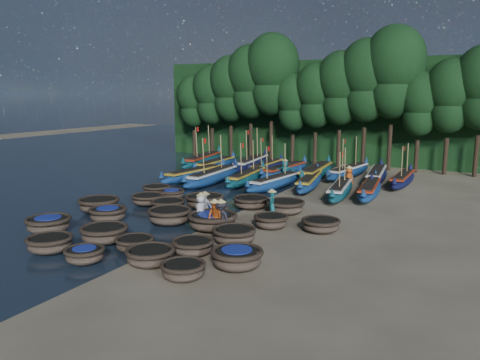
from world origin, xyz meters
The scene contains 61 objects.
ground centered at (0.00, 0.00, 0.00)m, with size 120.00×120.00×0.00m, color gray.
foliage_wall centered at (0.00, 23.50, 5.00)m, with size 40.00×3.00×10.00m, color black.
coracle_1 centered at (-3.86, -9.44, 0.42)m, with size 2.31×2.31×0.73m.
coracle_2 centered at (-1.56, -9.67, 0.38)m, with size 1.75×1.75×0.65m.
coracle_3 centered at (0.93, -8.61, 0.41)m, with size 2.00×2.00×0.71m.
coracle_4 centered at (2.91, -9.17, 0.37)m, with size 2.07×2.07×0.65m.
coracle_5 centered at (-6.32, -7.45, 0.46)m, with size 2.43×2.43×0.79m.
coracle_6 centered at (-2.74, -7.35, 0.46)m, with size 2.46×2.46×0.81m.
coracle_7 centered at (-0.73, -7.61, 0.37)m, with size 1.90×1.90×0.64m.
coracle_8 centered at (1.73, -6.76, 0.38)m, with size 2.05×2.05×0.67m.
coracle_9 centered at (4.16, -7.32, 0.47)m, with size 2.44×2.44×0.81m.
coracle_10 centered at (-7.07, -3.32, 0.48)m, with size 2.70×2.70×0.85m.
coracle_11 centered at (-5.13, -4.62, 0.46)m, with size 2.15×2.15×0.79m.
coracle_12 centered at (-1.99, -3.39, 0.48)m, with size 2.67×2.67×0.85m.
coracle_13 centered at (0.55, -3.23, 0.49)m, with size 2.54×2.54×0.85m.
coracle_14 centered at (2.53, -4.59, 0.42)m, with size 2.14×2.14×0.73m.
coracle_15 centered at (-5.72, -0.58, 0.39)m, with size 2.47×2.47×0.68m.
coracle_16 centered at (-3.56, -1.43, 0.43)m, with size 2.24×2.24×0.75m.
coracle_17 centered at (-0.70, -1.30, 0.39)m, with size 1.90×1.90×0.68m.
coracle_18 centered at (3.03, -1.61, 0.41)m, with size 1.93×1.93×0.71m.
coracle_19 centered at (5.46, -1.02, 0.39)m, with size 2.03×2.03×0.68m.
coracle_20 centered at (-7.09, 1.97, 0.38)m, with size 1.93×1.93×0.66m.
coracle_21 centered at (-5.34, 1.33, 0.38)m, with size 2.06×2.06×0.65m.
coracle_22 centered at (-2.29, 0.46, 0.45)m, with size 2.50×2.50×0.80m.
coracle_23 centered at (0.20, 1.70, 0.40)m, with size 2.62×2.62×0.70m.
coracle_24 centered at (2.55, 1.42, 0.46)m, with size 2.45×2.45×0.80m.
long_boat_2 centered at (-7.71, 7.62, 0.53)m, with size 2.22×7.81×1.38m.
long_boat_3 centered at (-5.83, 7.19, 0.57)m, with size 1.95×8.50×3.61m.
long_boat_4 centered at (-3.54, 8.42, 0.52)m, with size 2.10×7.62×3.25m.
long_boat_5 centered at (-0.84, 7.76, 0.51)m, with size 2.28×7.48×3.20m.
long_boat_6 centered at (1.26, 8.99, 0.51)m, with size 2.59×7.52×1.34m.
long_boat_7 centered at (4.01, 7.38, 0.50)m, with size 2.32×7.41×3.18m.
long_boat_8 centered at (5.72, 8.32, 0.50)m, with size 2.11×7.37×1.30m.
long_boat_9 centered at (-11.09, 14.04, 0.61)m, with size 3.04×8.89×3.83m.
long_boat_10 centered at (-8.95, 12.80, 0.52)m, with size 1.78×7.71×1.36m.
long_boat_11 centered at (-6.23, 14.55, 0.59)m, with size 2.57×8.62×3.69m.
long_boat_12 centered at (-4.45, 13.88, 0.50)m, with size 1.53×7.41×3.15m.
long_boat_13 centered at (-2.17, 12.57, 0.54)m, with size 2.02×8.04×1.42m.
long_boat_14 centered at (0.50, 12.71, 0.59)m, with size 2.21×8.73×1.54m.
long_boat_15 centered at (2.60, 14.50, 0.52)m, with size 2.47×7.70×3.31m.
long_boat_16 centered at (4.99, 13.80, 0.54)m, with size 2.34×8.03×1.42m.
long_boat_17 centered at (7.01, 13.33, 0.49)m, with size 1.29×7.27×3.09m.
fisherman_0 centered at (-0.36, -2.86, 0.90)m, with size 0.53×0.82×1.88m.
fisherman_1 centered at (2.37, -0.04, 0.92)m, with size 0.67×0.70×1.82m.
fisherman_2 centered at (1.02, -3.79, 0.89)m, with size 0.96×0.85×1.87m.
fisherman_3 centered at (1.30, -3.65, 0.88)m, with size 1.24×1.03×1.87m.
fisherman_4 centered at (-0.64, -2.03, 0.85)m, with size 0.96×0.52×1.76m.
fisherman_5 centered at (-1.38, 10.69, 0.89)m, with size 1.65×0.82×1.91m.
fisherman_6 centered at (3.95, 9.58, 0.91)m, with size 0.98×0.96×1.90m.
tree_0 centered at (-16.00, 20.00, 5.97)m, with size 3.68×3.68×8.68m.
tree_1 centered at (-13.70, 20.00, 6.65)m, with size 4.09×4.09×9.65m.
tree_2 centered at (-11.40, 20.00, 7.32)m, with size 4.51×4.51×10.63m.
tree_3 centered at (-9.10, 20.00, 8.00)m, with size 4.92×4.92×11.60m.
tree_4 centered at (-6.80, 20.00, 8.67)m, with size 5.34×5.34×12.58m.
tree_5 centered at (-4.50, 20.00, 5.97)m, with size 3.68×3.68×8.68m.
tree_6 centered at (-2.20, 20.00, 6.65)m, with size 4.09×4.09×9.65m.
tree_7 centered at (0.10, 20.00, 7.32)m, with size 4.51×4.51×10.63m.
tree_8 centered at (2.40, 20.00, 8.00)m, with size 4.92×4.92×11.60m.
tree_9 centered at (4.70, 20.00, 8.67)m, with size 5.34×5.34×12.58m.
tree_10 centered at (7.00, 20.00, 5.97)m, with size 3.68×3.68×8.68m.
tree_11 centered at (9.30, 20.00, 6.65)m, with size 4.09×4.09×9.65m.
Camera 1 is at (12.47, -22.57, 6.76)m, focal length 35.00 mm.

